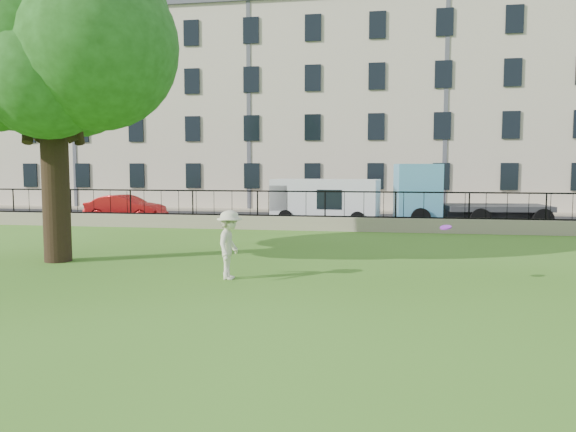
% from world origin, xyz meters
% --- Properties ---
extents(ground, '(120.00, 120.00, 0.00)m').
position_xyz_m(ground, '(0.00, 0.00, 0.00)').
color(ground, '#376718').
rests_on(ground, ground).
extents(retaining_wall, '(50.00, 0.40, 0.60)m').
position_xyz_m(retaining_wall, '(0.00, 12.00, 0.30)').
color(retaining_wall, gray).
rests_on(retaining_wall, ground).
extents(iron_railing, '(50.00, 0.05, 1.13)m').
position_xyz_m(iron_railing, '(0.00, 12.00, 1.15)').
color(iron_railing, black).
rests_on(iron_railing, retaining_wall).
extents(street, '(60.00, 9.00, 0.01)m').
position_xyz_m(street, '(0.00, 16.70, 0.01)').
color(street, black).
rests_on(street, ground).
extents(sidewalk, '(60.00, 1.40, 0.12)m').
position_xyz_m(sidewalk, '(0.00, 21.90, 0.06)').
color(sidewalk, gray).
rests_on(sidewalk, ground).
extents(building_row, '(56.40, 10.40, 13.80)m').
position_xyz_m(building_row, '(0.00, 27.57, 6.92)').
color(building_row, beige).
rests_on(building_row, ground).
extents(tree, '(7.99, 6.19, 9.85)m').
position_xyz_m(tree, '(-6.98, 2.80, 6.52)').
color(tree, black).
rests_on(tree, ground).
extents(man, '(0.67, 1.12, 1.71)m').
position_xyz_m(man, '(-1.17, 1.08, 0.85)').
color(man, beige).
rests_on(man, ground).
extents(frisbee, '(0.29, 0.28, 0.12)m').
position_xyz_m(frisbee, '(4.00, 1.46, 1.34)').
color(frisbee, purple).
extents(red_sedan, '(4.11, 1.62, 1.33)m').
position_xyz_m(red_sedan, '(-10.42, 14.40, 0.67)').
color(red_sedan, '#B01516').
rests_on(red_sedan, street).
extents(white_van, '(5.32, 2.53, 2.16)m').
position_xyz_m(white_van, '(-0.33, 15.19, 1.08)').
color(white_van, silver).
rests_on(white_van, street).
extents(blue_truck, '(7.13, 3.12, 2.90)m').
position_xyz_m(blue_truck, '(6.50, 15.40, 1.45)').
color(blue_truck, '#539DC3').
rests_on(blue_truck, street).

